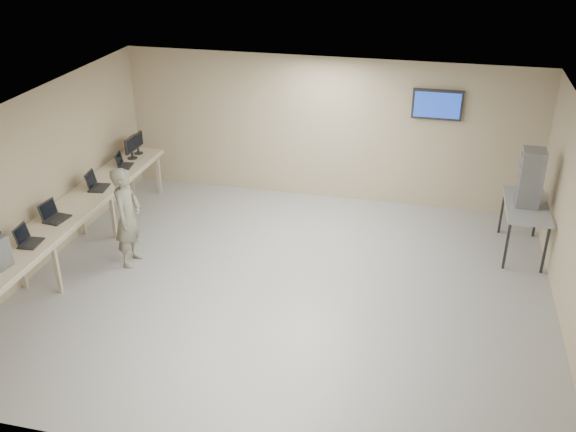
# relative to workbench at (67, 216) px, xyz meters

# --- Properties ---
(room) EXTENTS (8.01, 7.01, 2.81)m
(room) POSITION_rel_workbench_xyz_m (3.62, 0.06, 0.58)
(room) COLOR #9D9D9B
(room) RESTS_ON ground
(workbench) EXTENTS (0.76, 6.00, 0.90)m
(workbench) POSITION_rel_workbench_xyz_m (0.00, 0.00, 0.00)
(workbench) COLOR beige
(workbench) RESTS_ON ground
(laptop_0) EXTENTS (0.32, 0.38, 0.28)m
(laptop_0) POSITION_rel_workbench_xyz_m (-0.00, -1.06, 0.15)
(laptop_0) COLOR black
(laptop_0) RESTS_ON workbench
(laptop_1) EXTENTS (0.36, 0.41, 0.30)m
(laptop_1) POSITION_rel_workbench_xyz_m (-0.06, -0.27, 0.15)
(laptop_1) COLOR black
(laptop_1) RESTS_ON workbench
(laptop_2) EXTENTS (0.36, 0.42, 0.30)m
(laptop_2) POSITION_rel_workbench_xyz_m (-0.01, 0.97, 0.15)
(laptop_2) COLOR black
(laptop_2) RESTS_ON workbench
(laptop_3) EXTENTS (0.32, 0.36, 0.25)m
(laptop_3) POSITION_rel_workbench_xyz_m (-0.01, 2.00, 0.14)
(laptop_3) COLOR black
(laptop_3) RESTS_ON workbench
(monitor_near) EXTENTS (0.19, 0.44, 0.43)m
(monitor_near) POSITION_rel_workbench_xyz_m (-0.01, 2.40, 0.33)
(monitor_near) COLOR black
(monitor_near) RESTS_ON workbench
(monitor_far) EXTENTS (0.18, 0.41, 0.40)m
(monitor_far) POSITION_rel_workbench_xyz_m (-0.01, 2.67, 0.32)
(monitor_far) COLOR black
(monitor_far) RESTS_ON workbench
(soldier) EXTENTS (0.43, 0.63, 1.67)m
(soldier) POSITION_rel_workbench_xyz_m (0.96, 0.19, 0.01)
(soldier) COLOR #686B5A
(soldier) RESTS_ON ground
(side_table) EXTENTS (0.69, 1.47, 0.88)m
(side_table) POSITION_rel_workbench_xyz_m (7.19, 2.03, -0.02)
(side_table) COLOR gray
(side_table) RESTS_ON ground
(storage_bins) EXTENTS (0.36, 0.40, 0.95)m
(storage_bins) POSITION_rel_workbench_xyz_m (7.17, 2.03, 0.53)
(storage_bins) COLOR gray
(storage_bins) RESTS_ON side_table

